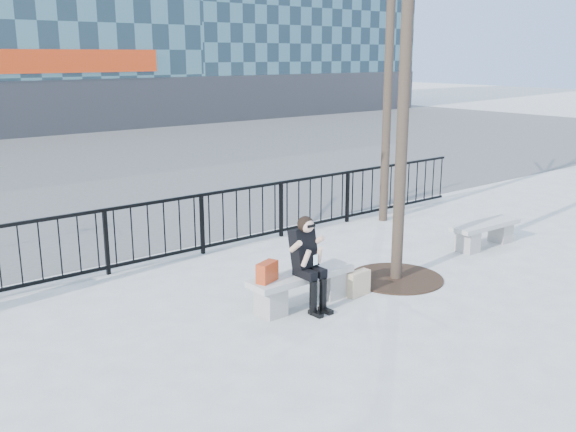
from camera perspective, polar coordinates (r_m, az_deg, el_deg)
ground at (r=9.29m, az=1.19°, el=-7.92°), size 120.00×120.00×0.00m
street_surface at (r=22.55m, az=-24.21°, el=4.04°), size 60.00×23.00×0.01m
railing at (r=11.45m, az=-8.50°, el=-0.86°), size 14.00×0.06×1.10m
tree_grate at (r=10.47m, az=9.57°, el=-5.46°), size 1.50×1.50×0.02m
bench_main at (r=9.18m, az=1.20°, el=-6.18°), size 1.65×0.46×0.49m
bench_second at (r=12.49m, az=17.10°, el=-1.35°), size 1.57×0.44×0.46m
seated_woman at (r=8.94m, az=1.87°, el=-4.24°), size 0.50×0.64×1.34m
handbag at (r=8.74m, az=-1.87°, el=-4.99°), size 0.37×0.26×0.28m
shopping_bag at (r=9.64m, az=6.27°, el=-5.98°), size 0.40×0.17×0.37m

